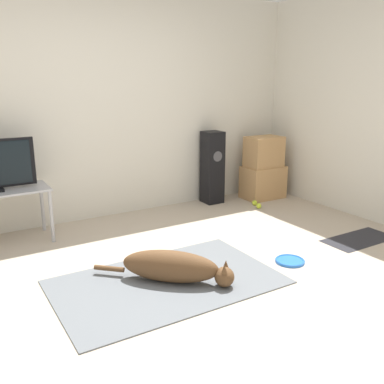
# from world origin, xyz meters

# --- Properties ---
(ground_plane) EXTENTS (12.00, 12.00, 0.00)m
(ground_plane) POSITION_xyz_m (0.00, 0.00, 0.00)
(ground_plane) COLOR #B2A38E
(wall_back) EXTENTS (8.00, 0.06, 2.55)m
(wall_back) POSITION_xyz_m (0.00, 2.10, 1.27)
(wall_back) COLOR beige
(wall_back) RESTS_ON ground_plane
(area_rug) EXTENTS (1.76, 1.09, 0.01)m
(area_rug) POSITION_xyz_m (-0.14, 0.19, 0.01)
(area_rug) COLOR slate
(area_rug) RESTS_ON ground_plane
(dog) EXTENTS (0.88, 0.84, 0.26)m
(dog) POSITION_xyz_m (-0.09, 0.16, 0.14)
(dog) COLOR brown
(dog) RESTS_ON area_rug
(frisbee) EXTENTS (0.26, 0.26, 0.03)m
(frisbee) POSITION_xyz_m (0.98, -0.03, 0.01)
(frisbee) COLOR blue
(frisbee) RESTS_ON ground_plane
(cardboard_box_lower) EXTENTS (0.55, 0.36, 0.43)m
(cardboard_box_lower) POSITION_xyz_m (2.14, 1.72, 0.22)
(cardboard_box_lower) COLOR tan
(cardboard_box_lower) RESTS_ON ground_plane
(cardboard_box_upper) EXTENTS (0.47, 0.31, 0.40)m
(cardboard_box_upper) POSITION_xyz_m (2.13, 1.71, 0.63)
(cardboard_box_upper) COLOR tan
(cardboard_box_upper) RESTS_ON cardboard_box_lower
(floor_speaker) EXTENTS (0.24, 0.24, 0.93)m
(floor_speaker) POSITION_xyz_m (1.43, 1.89, 0.46)
(floor_speaker) COLOR black
(floor_speaker) RESTS_ON ground_plane
(tennis_ball_by_boxes) EXTENTS (0.07, 0.07, 0.07)m
(tennis_ball_by_boxes) POSITION_xyz_m (1.82, 1.48, 0.03)
(tennis_ball_by_boxes) COLOR #C6E033
(tennis_ball_by_boxes) RESTS_ON ground_plane
(tennis_ball_near_speaker) EXTENTS (0.07, 0.07, 0.07)m
(tennis_ball_near_speaker) POSITION_xyz_m (1.78, 1.35, 0.03)
(tennis_ball_near_speaker) COLOR #C6E033
(tennis_ball_near_speaker) RESTS_ON ground_plane
(door_mat) EXTENTS (0.77, 0.37, 0.01)m
(door_mat) POSITION_xyz_m (1.97, 0.01, 0.00)
(door_mat) COLOR #28282D
(door_mat) RESTS_ON ground_plane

